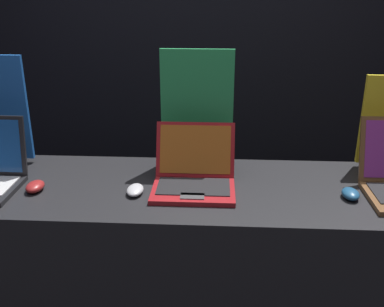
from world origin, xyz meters
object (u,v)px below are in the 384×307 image
at_px(laptop_middle, 194,174).
at_px(promo_stand_middle, 197,112).
at_px(mouse_front, 35,186).
at_px(mouse_middle, 135,190).
at_px(mouse_back, 350,194).

relative_size(laptop_middle, promo_stand_middle, 0.63).
bearing_deg(mouse_front, promo_stand_middle, 25.96).
xyz_separation_m(laptop_middle, mouse_middle, (-0.24, -0.08, -0.04)).
height_order(laptop_middle, promo_stand_middle, promo_stand_middle).
bearing_deg(promo_stand_middle, mouse_middle, -126.52).
relative_size(laptop_middle, mouse_back, 3.36).
xyz_separation_m(mouse_middle, promo_stand_middle, (0.24, 0.32, 0.24)).
bearing_deg(mouse_back, mouse_front, -179.73).
bearing_deg(promo_stand_middle, mouse_front, -154.04).
bearing_deg(laptop_middle, mouse_front, -173.25).
bearing_deg(promo_stand_middle, mouse_back, -26.40).
xyz_separation_m(mouse_front, mouse_back, (1.28, 0.01, -0.00)).
xyz_separation_m(laptop_middle, promo_stand_middle, (0.00, 0.24, 0.20)).
distance_m(mouse_front, promo_stand_middle, 0.76).
distance_m(laptop_middle, promo_stand_middle, 0.31).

